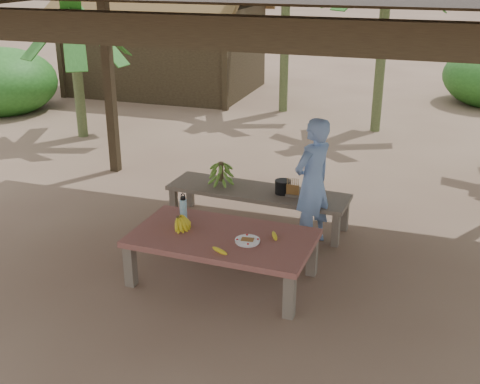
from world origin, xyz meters
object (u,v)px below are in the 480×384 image
(plate, at_px, (247,241))
(woman, at_px, (312,183))
(work_table, at_px, (222,241))
(cooking_pot, at_px, (283,187))
(water_flask, at_px, (183,208))
(bench, at_px, (258,194))
(ripe_banana_bunch, at_px, (178,222))

(plate, height_order, woman, woman)
(work_table, relative_size, plate, 7.50)
(cooking_pot, bearing_deg, water_flask, -124.29)
(bench, bearing_deg, water_flask, -108.47)
(ripe_banana_bunch, distance_m, plate, 0.77)
(water_flask, height_order, woman, woman)
(ripe_banana_bunch, bearing_deg, woman, 44.28)
(plate, bearing_deg, woman, 72.61)
(bench, bearing_deg, plate, -73.25)
(work_table, bearing_deg, ripe_banana_bunch, -178.99)
(ripe_banana_bunch, height_order, woman, woman)
(work_table, height_order, ripe_banana_bunch, ripe_banana_bunch)
(water_flask, height_order, cooking_pot, water_flask)
(work_table, xyz_separation_m, woman, (0.66, 1.12, 0.30))
(bench, height_order, woman, woman)
(work_table, xyz_separation_m, plate, (0.29, -0.08, 0.08))
(ripe_banana_bunch, bearing_deg, water_flask, 101.24)
(water_flask, relative_size, cooking_pot, 1.54)
(bench, height_order, cooking_pot, cooking_pot)
(cooking_pot, height_order, woman, woman)
(ripe_banana_bunch, relative_size, cooking_pot, 1.36)
(work_table, height_order, plate, plate)
(work_table, distance_m, plate, 0.31)
(ripe_banana_bunch, xyz_separation_m, water_flask, (-0.05, 0.25, 0.04))
(bench, xyz_separation_m, ripe_banana_bunch, (-0.42, -1.41, 0.18))
(bench, distance_m, water_flask, 1.27)
(water_flask, bearing_deg, work_table, -26.47)
(ripe_banana_bunch, xyz_separation_m, woman, (1.14, 1.11, 0.16))
(ripe_banana_bunch, distance_m, water_flask, 0.26)
(work_table, xyz_separation_m, bench, (-0.06, 1.42, -0.04))
(plate, distance_m, cooking_pot, 1.49)
(plate, xyz_separation_m, water_flask, (-0.82, 0.34, 0.10))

